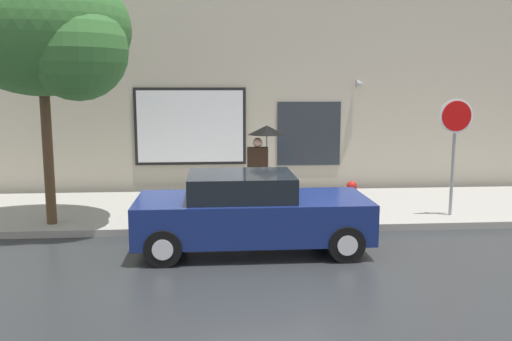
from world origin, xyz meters
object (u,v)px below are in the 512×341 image
object	(u,v)px
parked_car	(250,212)
stop_sign	(455,134)
fire_hydrant	(351,199)
pedestrian_with_umbrella	(263,144)
street_tree	(48,33)

from	to	relation	value
parked_car	stop_sign	bearing A→B (deg)	20.76
fire_hydrant	pedestrian_with_umbrella	distance (m)	2.48
parked_car	pedestrian_with_umbrella	distance (m)	3.23
parked_car	fire_hydrant	distance (m)	3.02
parked_car	fire_hydrant	world-z (taller)	parked_car
street_tree	stop_sign	xyz separation A→B (m)	(8.54, 0.15, -2.06)
stop_sign	street_tree	bearing A→B (deg)	-178.96
fire_hydrant	stop_sign	size ratio (longest dim) A/B	0.30
fire_hydrant	street_tree	size ratio (longest dim) A/B	0.15
street_tree	stop_sign	bearing A→B (deg)	1.04
fire_hydrant	street_tree	world-z (taller)	street_tree
parked_car	street_tree	size ratio (longest dim) A/B	0.79
street_tree	stop_sign	world-z (taller)	street_tree
parked_car	fire_hydrant	bearing A→B (deg)	37.88
pedestrian_with_umbrella	street_tree	distance (m)	5.24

